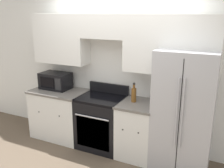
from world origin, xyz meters
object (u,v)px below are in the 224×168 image
oven_range (102,122)px  bottle (134,94)px  refrigerator (185,109)px  microwave (56,81)px

oven_range → bottle: bottle is taller
refrigerator → bottle: (-0.77, -0.05, 0.13)m
oven_range → bottle: bearing=3.1°
refrigerator → microwave: refrigerator is taller
oven_range → microwave: (-0.97, 0.08, 0.58)m
microwave → bottle: (1.52, -0.05, -0.03)m
oven_range → refrigerator: refrigerator is taller
oven_range → refrigerator: (1.32, 0.08, 0.43)m
refrigerator → oven_range: bearing=-176.6°
microwave → oven_range: bearing=-4.4°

